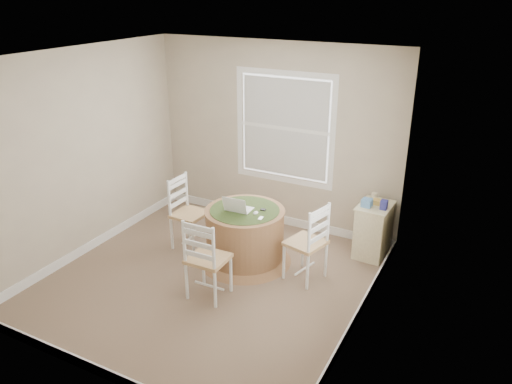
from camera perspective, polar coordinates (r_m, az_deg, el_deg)
The scene contains 14 objects.
room at distance 5.52m, azimuth -3.51°, elevation 1.82°, with size 3.64×3.64×2.64m.
round_table at distance 6.25m, azimuth -1.27°, elevation -4.73°, with size 1.17×1.17×0.71m.
chair_left at distance 6.61m, azimuth -7.59°, elevation -2.48°, with size 0.42×0.40×0.95m, color white, non-canonical shape.
chair_near at distance 5.55m, azimuth -5.49°, elevation -7.55°, with size 0.42×0.40×0.95m, color white, non-canonical shape.
chair_right at distance 5.88m, azimuth 5.70°, elevation -5.75°, with size 0.42×0.40×0.95m, color white, non-canonical shape.
laptop at distance 6.08m, azimuth -2.05°, elevation -1.87°, with size 0.32×0.29×0.22m.
mouse at distance 6.01m, azimuth -0.03°, elevation -2.40°, with size 0.06×0.09×0.03m, color white.
phone at distance 5.89m, azimuth 0.55°, elevation -3.05°, with size 0.04×0.09×0.02m, color #B7BABF.
keys at distance 6.09m, azimuth 0.83°, elevation -2.08°, with size 0.06×0.05×0.03m, color black.
corner_chest at distance 6.57m, azimuth 13.22°, elevation -4.24°, with size 0.42×0.55×0.70m.
tissue_box at distance 6.34m, azimuth 12.64°, elevation -1.19°, with size 0.12×0.12×0.10m, color #5990CC.
box_yellow at distance 6.43m, azimuth 13.82°, elevation -1.15°, with size 0.15×0.10×0.06m, color gold.
box_blue at distance 6.31m, azimuth 14.34°, elevation -1.38°, with size 0.08×0.08×0.12m, color navy.
cup_cream at distance 6.55m, azimuth 13.37°, elevation -0.51°, with size 0.07×0.07×0.09m, color beige.
Camera 1 is at (2.84, -4.25, 3.26)m, focal length 35.00 mm.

